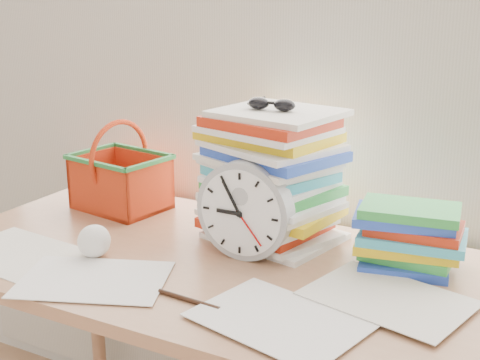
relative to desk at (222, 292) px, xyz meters
The scene contains 10 objects.
curtain 0.73m from the desk, 90.00° to the left, with size 2.40×0.01×2.50m, color beige.
desk is the anchor object (origin of this frame).
paper_stack 0.30m from the desk, 81.14° to the left, with size 0.32×0.27×0.32m, color white, non-canonical shape.
clock 0.20m from the desk, 54.77° to the left, with size 0.23×0.23×0.05m, color #A2A4A7.
sunglasses 0.45m from the desk, 79.66° to the left, with size 0.13×0.11×0.03m, color black, non-canonical shape.
book_stack 0.44m from the desk, 23.71° to the left, with size 0.25×0.19×0.14m, color white, non-canonical shape.
basket 0.52m from the desk, 155.94° to the left, with size 0.25×0.19×0.24m, color red, non-canonical shape.
crumpled_ball 0.32m from the desk, 157.76° to the right, with size 0.08×0.08×0.08m, color white.
pen 0.22m from the desk, 78.63° to the right, with size 0.01×0.01×0.15m, color black.
scattered_papers 0.08m from the desk, ahead, with size 1.26×0.42×0.02m, color white, non-canonical shape.
Camera 1 is at (0.70, 0.39, 1.35)m, focal length 50.00 mm.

